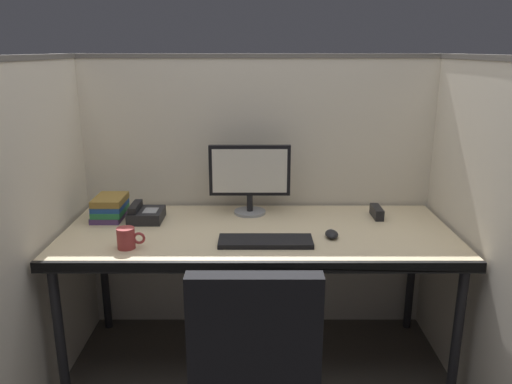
{
  "coord_description": "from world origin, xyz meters",
  "views": [
    {
      "loc": [
        -0.01,
        -2.02,
        1.6
      ],
      "look_at": [
        0.0,
        0.35,
        0.92
      ],
      "focal_mm": 35.14,
      "sensor_mm": 36.0,
      "label": 1
    }
  ],
  "objects_px": {
    "book_stack": "(108,208)",
    "red_stapler": "(375,212)",
    "computer_mouse": "(330,234)",
    "coffee_mug": "(125,238)",
    "desk_phone": "(143,214)",
    "keyboard_main": "(263,241)",
    "desk": "(256,240)",
    "monitor_center": "(248,175)"
  },
  "relations": [
    {
      "from": "monitor_center",
      "to": "computer_mouse",
      "type": "relative_size",
      "value": 4.48
    },
    {
      "from": "desk_phone",
      "to": "red_stapler",
      "type": "distance_m",
      "value": 1.21
    },
    {
      "from": "monitor_center",
      "to": "computer_mouse",
      "type": "xyz_separation_m",
      "value": [
        0.39,
        -0.36,
        -0.2
      ]
    },
    {
      "from": "desk",
      "to": "coffee_mug",
      "type": "bearing_deg",
      "value": -159.31
    },
    {
      "from": "computer_mouse",
      "to": "book_stack",
      "type": "height_order",
      "value": "book_stack"
    },
    {
      "from": "computer_mouse",
      "to": "desk_phone",
      "type": "relative_size",
      "value": 0.51
    },
    {
      "from": "computer_mouse",
      "to": "red_stapler",
      "type": "relative_size",
      "value": 0.64
    },
    {
      "from": "computer_mouse",
      "to": "red_stapler",
      "type": "xyz_separation_m",
      "value": [
        0.28,
        0.3,
        0.01
      ]
    },
    {
      "from": "keyboard_main",
      "to": "book_stack",
      "type": "distance_m",
      "value": 0.88
    },
    {
      "from": "desk_phone",
      "to": "red_stapler",
      "type": "height_order",
      "value": "desk_phone"
    },
    {
      "from": "red_stapler",
      "to": "coffee_mug",
      "type": "height_order",
      "value": "coffee_mug"
    },
    {
      "from": "red_stapler",
      "to": "book_stack",
      "type": "xyz_separation_m",
      "value": [
        -1.4,
        -0.02,
        0.03
      ]
    },
    {
      "from": "desk_phone",
      "to": "desk",
      "type": "bearing_deg",
      "value": -14.92
    },
    {
      "from": "book_stack",
      "to": "red_stapler",
      "type": "bearing_deg",
      "value": 0.97
    },
    {
      "from": "desk",
      "to": "book_stack",
      "type": "distance_m",
      "value": 0.8
    },
    {
      "from": "desk_phone",
      "to": "red_stapler",
      "type": "bearing_deg",
      "value": 2.52
    },
    {
      "from": "computer_mouse",
      "to": "coffee_mug",
      "type": "height_order",
      "value": "coffee_mug"
    },
    {
      "from": "computer_mouse",
      "to": "red_stapler",
      "type": "bearing_deg",
      "value": 46.81
    },
    {
      "from": "computer_mouse",
      "to": "book_stack",
      "type": "distance_m",
      "value": 1.15
    },
    {
      "from": "desk",
      "to": "desk_phone",
      "type": "distance_m",
      "value": 0.61
    },
    {
      "from": "monitor_center",
      "to": "coffee_mug",
      "type": "relative_size",
      "value": 3.41
    },
    {
      "from": "red_stapler",
      "to": "keyboard_main",
      "type": "bearing_deg",
      "value": -147.76
    },
    {
      "from": "computer_mouse",
      "to": "desk_phone",
      "type": "distance_m",
      "value": 0.96
    },
    {
      "from": "desk",
      "to": "book_stack",
      "type": "height_order",
      "value": "book_stack"
    },
    {
      "from": "monitor_center",
      "to": "red_stapler",
      "type": "relative_size",
      "value": 2.87
    },
    {
      "from": "desk",
      "to": "computer_mouse",
      "type": "xyz_separation_m",
      "value": [
        0.35,
        -0.09,
        0.07
      ]
    },
    {
      "from": "keyboard_main",
      "to": "computer_mouse",
      "type": "bearing_deg",
      "value": 13.52
    },
    {
      "from": "red_stapler",
      "to": "coffee_mug",
      "type": "distance_m",
      "value": 1.29
    },
    {
      "from": "computer_mouse",
      "to": "desk_phone",
      "type": "bearing_deg",
      "value": 165.16
    },
    {
      "from": "red_stapler",
      "to": "desk_phone",
      "type": "bearing_deg",
      "value": -177.48
    },
    {
      "from": "computer_mouse",
      "to": "keyboard_main",
      "type": "bearing_deg",
      "value": -166.48
    },
    {
      "from": "desk_phone",
      "to": "red_stapler",
      "type": "relative_size",
      "value": 1.27
    },
    {
      "from": "desk",
      "to": "desk_phone",
      "type": "xyz_separation_m",
      "value": [
        -0.58,
        0.16,
        0.08
      ]
    },
    {
      "from": "desk_phone",
      "to": "coffee_mug",
      "type": "xyz_separation_m",
      "value": [
        -0.0,
        -0.38,
        0.01
      ]
    },
    {
      "from": "desk",
      "to": "keyboard_main",
      "type": "xyz_separation_m",
      "value": [
        0.03,
        -0.17,
        0.06
      ]
    },
    {
      "from": "keyboard_main",
      "to": "desk_phone",
      "type": "bearing_deg",
      "value": 152.46
    },
    {
      "from": "monitor_center",
      "to": "desk",
      "type": "bearing_deg",
      "value": -80.85
    },
    {
      "from": "monitor_center",
      "to": "computer_mouse",
      "type": "bearing_deg",
      "value": -42.92
    },
    {
      "from": "computer_mouse",
      "to": "coffee_mug",
      "type": "bearing_deg",
      "value": -172.04
    },
    {
      "from": "keyboard_main",
      "to": "coffee_mug",
      "type": "xyz_separation_m",
      "value": [
        -0.62,
        -0.05,
        0.04
      ]
    },
    {
      "from": "desk",
      "to": "desk_phone",
      "type": "height_order",
      "value": "desk_phone"
    },
    {
      "from": "computer_mouse",
      "to": "coffee_mug",
      "type": "xyz_separation_m",
      "value": [
        -0.93,
        -0.13,
        0.03
      ]
    }
  ]
}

